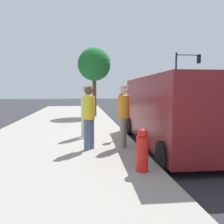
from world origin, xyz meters
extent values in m
plane|color=#2D2D33|center=(0.00, 0.00, 0.00)|extent=(80.00, 80.00, 0.00)
cube|color=#9E998E|center=(3.50, 0.00, 0.07)|extent=(5.00, 32.00, 0.15)
cylinder|color=gray|center=(1.35, 0.02, 0.72)|extent=(0.07, 0.07, 1.15)
cube|color=#4C4C51|center=(1.35, 0.02, 1.44)|extent=(0.14, 0.18, 0.28)
sphere|color=#47474C|center=(1.35, 0.02, 1.61)|extent=(0.12, 0.12, 0.12)
cylinder|color=#4C608C|center=(2.52, 1.30, 0.57)|extent=(0.14, 0.14, 0.83)
cylinder|color=#4C608C|center=(2.37, 1.13, 0.57)|extent=(0.14, 0.14, 0.83)
cylinder|color=yellow|center=(2.44, 1.22, 1.30)|extent=(0.34, 0.34, 0.63)
sphere|color=brown|center=(2.44, 1.22, 1.75)|extent=(0.23, 0.23, 0.23)
cylinder|color=silver|center=(2.44, 1.22, 1.86)|extent=(0.21, 0.21, 0.04)
cylinder|color=beige|center=(2.59, -0.55, 0.58)|extent=(0.14, 0.14, 0.86)
cylinder|color=beige|center=(2.39, -0.46, 0.58)|extent=(0.14, 0.14, 0.86)
cylinder|color=white|center=(2.49, -0.51, 1.33)|extent=(0.34, 0.34, 0.64)
sphere|color=beige|center=(2.49, -0.51, 1.79)|extent=(0.23, 0.23, 0.23)
cylinder|color=silver|center=(2.49, -0.51, 1.91)|extent=(0.22, 0.22, 0.04)
cylinder|color=#726656|center=(1.47, 1.18, 0.57)|extent=(0.14, 0.14, 0.84)
cylinder|color=#726656|center=(1.45, 0.96, 0.57)|extent=(0.14, 0.14, 0.84)
cylinder|color=orange|center=(1.46, 1.07, 1.30)|extent=(0.34, 0.34, 0.63)
sphere|color=beige|center=(1.46, 1.07, 1.76)|extent=(0.23, 0.23, 0.23)
cylinder|color=silver|center=(1.46, 1.07, 1.87)|extent=(0.22, 0.22, 0.04)
cube|color=maroon|center=(-0.15, 0.73, 1.17)|extent=(2.18, 5.27, 1.96)
cube|color=black|center=(-0.06, 3.18, 1.56)|extent=(1.84, 0.15, 0.88)
cylinder|color=black|center=(0.87, 2.75, 0.34)|extent=(0.24, 0.69, 0.68)
cylinder|color=black|center=(-1.17, -1.28, 0.34)|extent=(0.24, 0.69, 0.68)
cylinder|color=black|center=(0.73, -1.35, 0.34)|extent=(0.24, 0.69, 0.68)
cylinder|color=black|center=(-5.98, -12.65, 2.60)|extent=(0.16, 0.16, 5.20)
cylinder|color=black|center=(-7.18, -12.65, 5.00)|extent=(2.40, 0.10, 0.10)
cube|color=black|center=(-8.18, -12.65, 4.65)|extent=(0.24, 0.32, 0.80)
sphere|color=red|center=(-8.18, -12.82, 4.90)|extent=(0.17, 0.17, 0.17)
sphere|color=yellow|center=(-8.18, -12.82, 4.65)|extent=(0.17, 0.17, 0.17)
sphere|color=green|center=(-8.18, -12.82, 4.40)|extent=(0.17, 0.17, 0.17)
cylinder|color=brown|center=(1.85, -6.75, 1.40)|extent=(0.24, 0.24, 2.49)
sphere|color=#1F702E|center=(1.85, -6.75, 3.35)|extent=(2.02, 2.02, 2.02)
cylinder|color=red|center=(1.45, 3.06, 0.50)|extent=(0.24, 0.24, 0.70)
sphere|color=red|center=(1.45, 3.06, 0.91)|extent=(0.20, 0.20, 0.20)
camera|label=1|loc=(2.63, 7.30, 1.76)|focal=36.06mm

